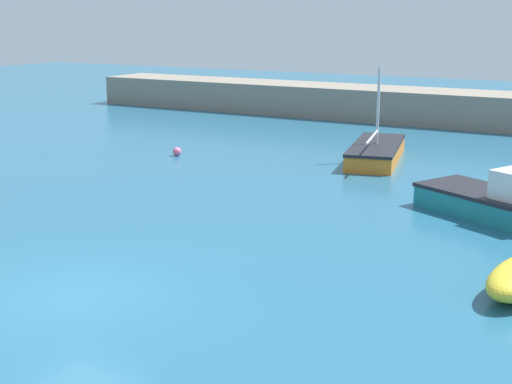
% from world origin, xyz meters
% --- Properties ---
extents(ground_plane, '(120.00, 120.00, 0.20)m').
position_xyz_m(ground_plane, '(0.00, 0.00, -0.10)').
color(ground_plane, '#235B7A').
extents(harbor_breakwater, '(46.49, 3.94, 1.86)m').
position_xyz_m(harbor_breakwater, '(0.00, 29.79, 0.93)').
color(harbor_breakwater, gray).
rests_on(harbor_breakwater, ground_plane).
extents(sailboat_short_mast, '(3.16, 6.20, 4.00)m').
position_xyz_m(sailboat_short_mast, '(0.50, 17.69, 0.39)').
color(sailboat_short_mast, orange).
rests_on(sailboat_short_mast, ground_plane).
extents(mooring_buoy_pink, '(0.38, 0.38, 0.38)m').
position_xyz_m(mooring_buoy_pink, '(-7.57, 14.44, 0.19)').
color(mooring_buoy_pink, '#EA668C').
rests_on(mooring_buoy_pink, ground_plane).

